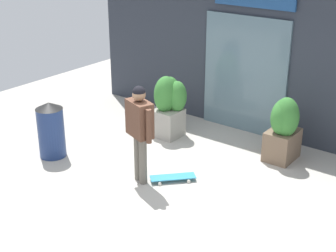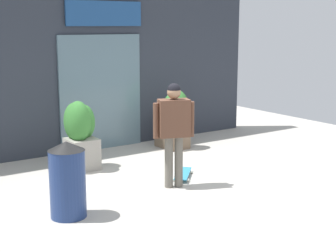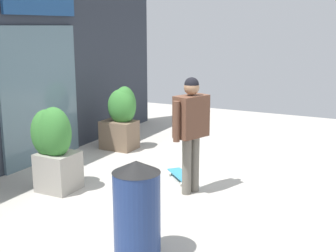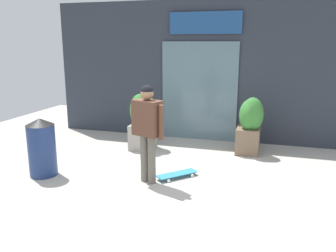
{
  "view_description": "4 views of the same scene",
  "coord_description": "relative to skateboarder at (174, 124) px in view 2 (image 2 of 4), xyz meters",
  "views": [
    {
      "loc": [
        4.46,
        -5.47,
        3.99
      ],
      "look_at": [
        -0.06,
        0.44,
        0.88
      ],
      "focal_mm": 53.11,
      "sensor_mm": 36.0,
      "label": 1
    },
    {
      "loc": [
        -4.65,
        -6.27,
        2.52
      ],
      "look_at": [
        -0.06,
        0.44,
        0.88
      ],
      "focal_mm": 54.16,
      "sensor_mm": 36.0,
      "label": 2
    },
    {
      "loc": [
        -5.66,
        -2.4,
        2.31
      ],
      "look_at": [
        -0.06,
        0.44,
        0.88
      ],
      "focal_mm": 47.0,
      "sensor_mm": 36.0,
      "label": 3
    },
    {
      "loc": [
        1.66,
        -5.2,
        2.29
      ],
      "look_at": [
        -0.06,
        0.44,
        0.88
      ],
      "focal_mm": 37.36,
      "sensor_mm": 36.0,
      "label": 4
    }
  ],
  "objects": [
    {
      "name": "ground_plane",
      "position": [
        0.26,
        0.02,
        -1.01
      ],
      "size": [
        12.0,
        12.0,
        0.0
      ],
      "primitive_type": "plane",
      "color": "#B2ADA3"
    },
    {
      "name": "building_facade",
      "position": [
        0.26,
        3.04,
        0.61
      ],
      "size": [
        7.35,
        0.31,
        3.26
      ],
      "color": "#2D333D",
      "rests_on": "ground_plane"
    },
    {
      "name": "skateboarder",
      "position": [
        0.0,
        0.0,
        0.0
      ],
      "size": [
        0.62,
        0.41,
        1.64
      ],
      "rotation": [
        0.0,
        0.0,
        1.22
      ],
      "color": "#666056",
      "rests_on": "ground_plane"
    },
    {
      "name": "skateboard",
      "position": [
        0.41,
        0.32,
        -0.94
      ],
      "size": [
        0.66,
        0.69,
        0.08
      ],
      "rotation": [
        0.0,
        0.0,
        0.82
      ],
      "color": "teal",
      "rests_on": "ground_plane"
    },
    {
      "name": "planter_box_left",
      "position": [
        1.49,
        2.1,
        -0.37
      ],
      "size": [
        0.53,
        0.66,
        1.2
      ],
      "color": "brown",
      "rests_on": "ground_plane"
    },
    {
      "name": "planter_box_right",
      "position": [
        -0.77,
        1.78,
        -0.32
      ],
      "size": [
        0.57,
        0.64,
        1.22
      ],
      "color": "gray",
      "rests_on": "ground_plane"
    },
    {
      "name": "trash_bin",
      "position": [
        -1.88,
        -0.25,
        -0.49
      ],
      "size": [
        0.49,
        0.49,
        1.03
      ],
      "color": "navy",
      "rests_on": "ground_plane"
    }
  ]
}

